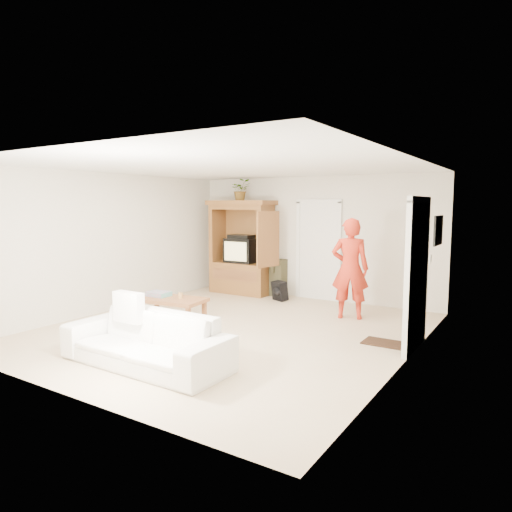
{
  "coord_description": "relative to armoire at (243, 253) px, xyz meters",
  "views": [
    {
      "loc": [
        4.16,
        -5.84,
        2.02
      ],
      "look_at": [
        0.09,
        0.6,
        1.15
      ],
      "focal_mm": 32.0,
      "sensor_mm": 36.0,
      "label": 1
    }
  ],
  "objects": [
    {
      "name": "wall_left",
      "position": [
        -1.17,
        -2.66,
        0.39
      ],
      "size": [
        0.0,
        6.0,
        6.0
      ],
      "primitive_type": "plane",
      "rotation": [
        1.57,
        0.0,
        1.57
      ],
      "color": "silver",
      "rests_on": "floor"
    },
    {
      "name": "candle",
      "position": [
        0.6,
        -2.78,
        -0.43
      ],
      "size": [
        0.08,
        0.08,
        0.1
      ],
      "primitive_type": "cylinder",
      "color": "tan",
      "rests_on": "coffee_table"
    },
    {
      "name": "man",
      "position": [
        2.89,
        -0.91,
        -0.02
      ],
      "size": [
        0.75,
        0.61,
        1.78
      ],
      "primitive_type": "imported",
      "rotation": [
        0.0,
        0.0,
        3.45
      ],
      "color": "red",
      "rests_on": "floor"
    },
    {
      "name": "coffee_table",
      "position": [
        0.44,
        -2.83,
        -0.53
      ],
      "size": [
        1.22,
        0.76,
        0.43
      ],
      "rotation": [
        0.0,
        0.0,
        0.11
      ],
      "color": "#995C34",
      "rests_on": "floor"
    },
    {
      "name": "towel",
      "position": [
        0.15,
        -2.83,
        -0.44
      ],
      "size": [
        0.38,
        0.29,
        0.08
      ],
      "primitive_type": "cube",
      "rotation": [
        0.0,
        0.0,
        0.01
      ],
      "color": "#E04A96",
      "rests_on": "coffee_table"
    },
    {
      "name": "sofa",
      "position": [
        1.6,
        -4.55,
        -0.58
      ],
      "size": [
        2.26,
        0.9,
        0.66
      ],
      "primitive_type": "imported",
      "rotation": [
        0.0,
        0.0,
        -0.01
      ],
      "color": "white",
      "rests_on": "floor"
    },
    {
      "name": "doorway_right",
      "position": [
        4.3,
        -2.06,
        0.11
      ],
      "size": [
        0.05,
        0.9,
        2.04
      ],
      "primitive_type": "cube",
      "color": "black",
      "rests_on": "floor"
    },
    {
      "name": "ceiling",
      "position": [
        1.58,
        -2.66,
        1.69
      ],
      "size": [
        6.0,
        6.0,
        0.0
      ],
      "primitive_type": "plane",
      "rotation": [
        3.14,
        0.0,
        0.0
      ],
      "color": "white",
      "rests_on": "floor"
    },
    {
      "name": "wall_front",
      "position": [
        1.58,
        -5.66,
        0.39
      ],
      "size": [
        5.5,
        0.0,
        5.5
      ],
      "primitive_type": "plane",
      "rotation": [
        -1.57,
        0.0,
        0.0
      ],
      "color": "silver",
      "rests_on": "floor"
    },
    {
      "name": "door_back",
      "position": [
        1.73,
        0.31,
        0.11
      ],
      "size": [
        0.85,
        0.05,
        2.04
      ],
      "primitive_type": "cube",
      "color": "white",
      "rests_on": "floor"
    },
    {
      "name": "doormat",
      "position": [
        3.88,
        -2.06,
        -0.9
      ],
      "size": [
        0.6,
        0.4,
        0.02
      ],
      "primitive_type": "cube",
      "color": "#382316",
      "rests_on": "floor"
    },
    {
      "name": "wall_right",
      "position": [
        4.33,
        -2.66,
        0.39
      ],
      "size": [
        0.0,
        6.0,
        6.0
      ],
      "primitive_type": "plane",
      "rotation": [
        1.57,
        0.0,
        -1.57
      ],
      "color": "silver",
      "rests_on": "floor"
    },
    {
      "name": "plant",
      "position": [
        -0.02,
        -0.03,
        1.43
      ],
      "size": [
        0.56,
        0.56,
        0.47
      ],
      "primitive_type": "imported",
      "rotation": [
        0.0,
        0.0,
        0.74
      ],
      "color": "#4C7238",
      "rests_on": "armoire"
    },
    {
      "name": "backpack_olive",
      "position": [
        0.77,
        0.19,
        -0.51
      ],
      "size": [
        0.43,
        0.32,
        0.81
      ],
      "primitive_type": null,
      "rotation": [
        0.0,
        0.0,
        0.02
      ],
      "color": "#47442B",
      "rests_on": "floor"
    },
    {
      "name": "floor",
      "position": [
        1.58,
        -2.66,
        -0.91
      ],
      "size": [
        6.0,
        6.0,
        0.0
      ],
      "primitive_type": "plane",
      "color": "tan",
      "rests_on": "ground"
    },
    {
      "name": "framed_picture",
      "position": [
        4.31,
        -0.76,
        0.69
      ],
      "size": [
        0.03,
        0.6,
        0.48
      ],
      "primitive_type": "cube",
      "color": "black",
      "rests_on": "wall_right"
    },
    {
      "name": "backpack_black",
      "position": [
        1.12,
        -0.27,
        -0.71
      ],
      "size": [
        0.37,
        0.3,
        0.4
      ],
      "primitive_type": null,
      "rotation": [
        0.0,
        0.0,
        -0.4
      ],
      "color": "black",
      "rests_on": "floor"
    },
    {
      "name": "wall_back",
      "position": [
        1.58,
        0.34,
        0.39
      ],
      "size": [
        5.5,
        0.0,
        5.5
      ],
      "primitive_type": "plane",
      "rotation": [
        1.57,
        0.0,
        0.0
      ],
      "color": "silver",
      "rests_on": "floor"
    },
    {
      "name": "armoire",
      "position": [
        0.0,
        0.0,
        0.0
      ],
      "size": [
        1.82,
        1.14,
        2.1
      ],
      "color": "brown",
      "rests_on": "floor"
    }
  ]
}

